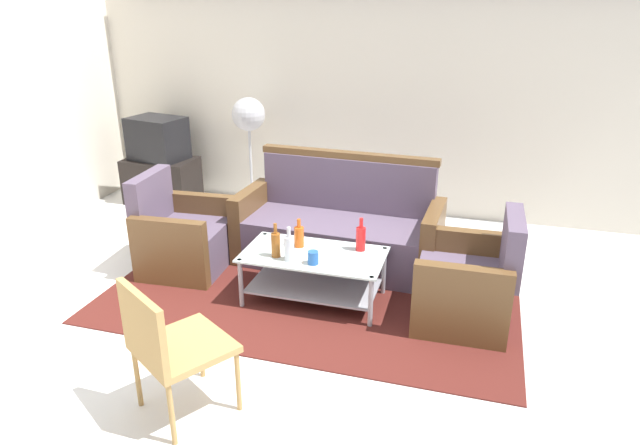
% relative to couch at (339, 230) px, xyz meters
% --- Properties ---
extents(ground_plane, '(14.00, 14.00, 0.00)m').
position_rel_couch_xyz_m(ground_plane, '(-0.00, -1.53, -0.32)').
color(ground_plane, white).
extents(wall_back, '(6.52, 0.19, 2.80)m').
position_rel_couch_xyz_m(wall_back, '(-0.00, 1.53, 1.16)').
color(wall_back, silver).
rests_on(wall_back, ground).
extents(rug, '(3.27, 2.01, 0.01)m').
position_rel_couch_xyz_m(rug, '(-0.06, -0.61, -0.31)').
color(rug, '#511E19').
rests_on(rug, ground).
extents(couch, '(1.83, 0.81, 0.96)m').
position_rel_couch_xyz_m(couch, '(0.00, 0.00, 0.00)').
color(couch, '#5B4C60').
rests_on(couch, rug).
extents(armchair_left, '(0.74, 0.80, 0.85)m').
position_rel_couch_xyz_m(armchair_left, '(-1.29, -0.50, -0.03)').
color(armchair_left, '#5B4C60').
rests_on(armchair_left, rug).
extents(armchair_right, '(0.71, 0.77, 0.85)m').
position_rel_couch_xyz_m(armchair_right, '(1.16, -0.70, -0.03)').
color(armchair_right, '#5B4C60').
rests_on(armchair_right, rug).
extents(coffee_table, '(1.10, 0.60, 0.40)m').
position_rel_couch_xyz_m(coffee_table, '(-0.01, -0.74, -0.04)').
color(coffee_table, silver).
rests_on(coffee_table, rug).
extents(bottle_orange, '(0.08, 0.08, 0.23)m').
position_rel_couch_xyz_m(bottle_orange, '(-0.16, -0.64, 0.18)').
color(bottle_orange, '#D85919').
rests_on(bottle_orange, coffee_table).
extents(bottle_clear, '(0.07, 0.07, 0.27)m').
position_rel_couch_xyz_m(bottle_clear, '(-0.15, -0.90, 0.20)').
color(bottle_clear, silver).
rests_on(bottle_clear, coffee_table).
extents(bottle_brown, '(0.07, 0.07, 0.27)m').
position_rel_couch_xyz_m(bottle_brown, '(-0.27, -0.87, 0.20)').
color(bottle_brown, brown).
rests_on(bottle_brown, coffee_table).
extents(bottle_red, '(0.08, 0.08, 0.27)m').
position_rel_couch_xyz_m(bottle_red, '(0.32, -0.57, 0.20)').
color(bottle_red, red).
rests_on(bottle_red, coffee_table).
extents(cup, '(0.08, 0.08, 0.10)m').
position_rel_couch_xyz_m(cup, '(0.04, -0.91, 0.14)').
color(cup, '#2659A5').
rests_on(cup, coffee_table).
extents(tv_stand, '(0.80, 0.50, 0.52)m').
position_rel_couch_xyz_m(tv_stand, '(-2.42, 1.02, -0.06)').
color(tv_stand, black).
rests_on(tv_stand, ground).
extents(television, '(0.67, 0.55, 0.48)m').
position_rel_couch_xyz_m(television, '(-2.42, 1.03, 0.44)').
color(television, black).
rests_on(television, tv_stand).
extents(pedestal_fan, '(0.36, 0.36, 1.27)m').
position_rel_couch_xyz_m(pedestal_fan, '(-1.30, 1.07, 0.70)').
color(pedestal_fan, '#2D2D33').
rests_on(pedestal_fan, ground).
extents(wicker_chair, '(0.66, 0.66, 0.84)m').
position_rel_couch_xyz_m(wicker_chair, '(-0.39, -2.24, 0.18)').
color(wicker_chair, '#AD844C').
rests_on(wicker_chair, ground).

